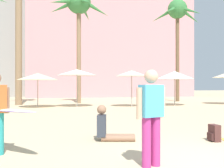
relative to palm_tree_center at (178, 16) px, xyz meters
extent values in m
plane|color=#C6B28C|center=(-8.33, -17.45, -7.46)|extent=(120.00, 120.00, 0.00)
cube|color=pink|center=(-3.35, 13.21, 1.94)|extent=(19.71, 9.79, 18.80)
cylinder|color=#896B4C|center=(-13.05, -1.24, -2.65)|extent=(0.47, 0.47, 9.62)
cylinder|color=brown|center=(-0.02, -0.01, -3.45)|extent=(0.33, 0.33, 8.03)
sphere|color=#387A3D|center=(-0.02, -0.01, 0.56)|extent=(1.69, 1.69, 1.69)
cone|color=#387A3D|center=(1.30, 0.13, 0.04)|extent=(2.02, 0.58, 1.36)
cone|color=#387A3D|center=(0.66, 1.22, 0.21)|extent=(1.34, 2.01, 1.06)
cone|color=#387A3D|center=(-1.01, 0.96, 0.15)|extent=(1.74, 1.71, 1.16)
cone|color=#387A3D|center=(-1.12, -0.87, 0.18)|extent=(1.86, 1.58, 1.12)
cone|color=#387A3D|center=(0.56, -1.26, 0.13)|extent=(1.20, 2.02, 1.20)
cylinder|color=#896B4C|center=(-8.65, -0.34, -3.50)|extent=(0.35, 0.35, 7.93)
sphere|color=#387A3D|center=(-8.65, -0.34, 0.47)|extent=(1.88, 1.88, 1.88)
cone|color=#387A3D|center=(-7.28, -0.60, -0.08)|extent=(2.11, 0.80, 1.45)
cone|color=#387A3D|center=(-7.96, 0.93, 0.02)|extent=(1.38, 2.07, 1.28)
cone|color=#387A3D|center=(-9.92, 0.46, 0.16)|extent=(2.06, 1.52, 1.02)
cone|color=#387A3D|center=(-9.99, -1.05, 0.19)|extent=(2.13, 1.39, 0.95)
cone|color=#387A3D|center=(-8.37, -1.80, 0.10)|extent=(0.81, 2.20, 1.12)
cylinder|color=gray|center=(-2.59, -4.58, -6.28)|extent=(0.06, 0.06, 2.37)
cone|color=white|center=(-2.59, -4.58, -5.36)|extent=(2.59, 2.59, 0.54)
cylinder|color=gray|center=(-5.78, -4.87, -6.28)|extent=(0.06, 0.06, 2.36)
cone|color=beige|center=(-5.78, -4.87, -5.28)|extent=(2.10, 2.10, 0.36)
cylinder|color=gray|center=(-9.22, -4.03, -6.24)|extent=(0.06, 0.06, 2.44)
cone|color=white|center=(-9.22, -4.03, -5.22)|extent=(2.55, 2.55, 0.38)
cylinder|color=gray|center=(-11.67, -4.05, -6.38)|extent=(0.06, 0.06, 2.16)
cone|color=beige|center=(-11.67, -4.05, -5.51)|extent=(2.53, 2.53, 0.42)
cube|color=#4F2C2A|center=(-7.12, -15.74, -7.25)|extent=(0.18, 0.30, 0.42)
cube|color=#3F2322|center=(-7.24, -15.74, -7.34)|extent=(0.06, 0.21, 0.18)
cylinder|color=#936B51|center=(-9.43, -14.98, -7.38)|extent=(0.86, 0.37, 0.16)
cylinder|color=#936B51|center=(-9.48, -15.18, -7.38)|extent=(0.86, 0.37, 0.16)
cube|color=#333842|center=(-9.86, -14.97, -7.08)|extent=(0.32, 0.44, 0.53)
sphere|color=#936B51|center=(-9.86, -14.97, -6.67)|extent=(0.29, 0.29, 0.24)
cylinder|color=teal|center=(-12.16, -15.85, -7.03)|extent=(0.22, 0.22, 0.86)
cylinder|color=#936B51|center=(-12.03, -15.77, -6.36)|extent=(0.14, 0.14, 0.54)
cylinder|color=#B7337F|center=(-9.38, -17.32, -7.03)|extent=(0.20, 0.20, 0.86)
cylinder|color=#B7337F|center=(-9.57, -17.38, -7.03)|extent=(0.20, 0.20, 0.86)
cube|color=#4CB2DB|center=(-9.48, -17.35, -6.32)|extent=(0.44, 0.32, 0.56)
sphere|color=#D1A889|center=(-9.48, -17.35, -5.90)|extent=(0.29, 0.29, 0.24)
cylinder|color=#D1A889|center=(-9.24, -17.29, -6.35)|extent=(0.12, 0.12, 0.53)
cylinder|color=#D1A889|center=(-9.72, -17.42, -6.35)|extent=(0.12, 0.12, 0.53)
camera|label=1|loc=(-11.29, -21.83, -6.05)|focal=44.10mm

